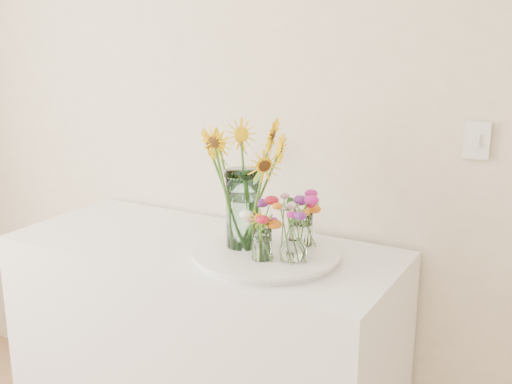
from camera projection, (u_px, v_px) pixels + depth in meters
counter at (205, 358)px, 2.39m from camera, size 1.40×0.60×0.90m
tray at (266, 255)px, 2.13m from camera, size 0.47×0.47×0.02m
mason_jar at (243, 209)px, 2.13m from camera, size 0.14×0.14×0.27m
sunflower_bouquet at (243, 183)px, 2.11m from camera, size 0.72×0.72×0.45m
small_vase_a at (262, 244)px, 2.03m from camera, size 0.08×0.08×0.11m
wildflower_posy_a at (262, 231)px, 2.02m from camera, size 0.19×0.19×0.20m
small_vase_b at (294, 242)px, 2.02m from camera, size 0.11×0.11×0.13m
wildflower_posy_b at (294, 229)px, 2.01m from camera, size 0.20×0.20×0.22m
small_vase_c at (302, 229)px, 2.16m from camera, size 0.08×0.08×0.12m
wildflower_posy_c at (303, 216)px, 2.15m from camera, size 0.20×0.20×0.21m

